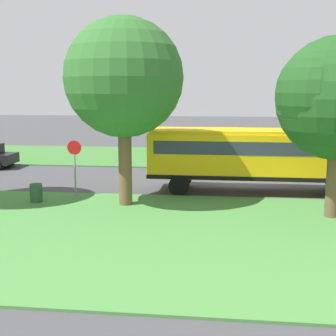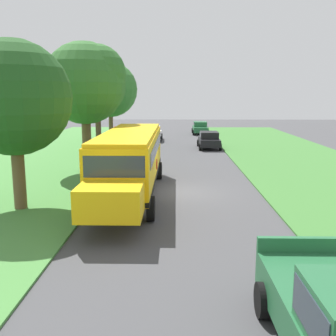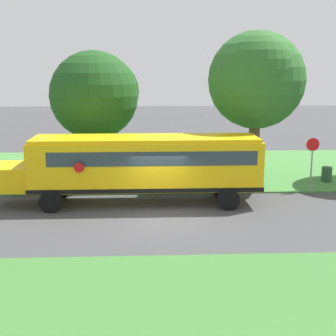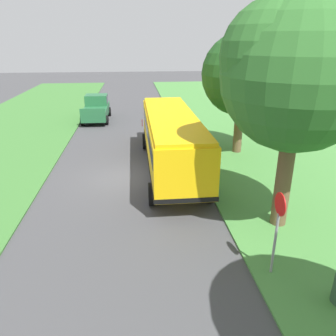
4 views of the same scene
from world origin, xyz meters
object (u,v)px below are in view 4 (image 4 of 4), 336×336
at_px(school_bus, 171,136).
at_px(oak_tree_roadside_mid, 293,71).
at_px(oak_tree_beside_bus, 246,74).
at_px(stop_sign, 277,225).
at_px(pickup_truck, 96,108).

height_order(school_bus, oak_tree_roadside_mid, oak_tree_roadside_mid).
xyz_separation_m(oak_tree_beside_bus, oak_tree_roadside_mid, (1.32, 8.43, 0.91)).
height_order(school_bus, stop_sign, school_bus).
height_order(pickup_truck, oak_tree_beside_bus, oak_tree_beside_bus).
xyz_separation_m(oak_tree_beside_bus, stop_sign, (2.51, 11.18, -3.11)).
distance_m(school_bus, stop_sign, 9.12).
relative_size(oak_tree_beside_bus, stop_sign, 2.63).
relative_size(school_bus, pickup_truck, 2.30).
xyz_separation_m(pickup_truck, stop_sign, (-7.30, 21.63, 0.66)).
relative_size(school_bus, oak_tree_beside_bus, 1.72).
bearing_deg(oak_tree_roadside_mid, oak_tree_beside_bus, -98.90).
relative_size(school_bus, stop_sign, 4.53).
bearing_deg(oak_tree_roadside_mid, pickup_truck, -65.79).
xyz_separation_m(school_bus, pickup_truck, (5.20, -12.76, -0.85)).
distance_m(pickup_truck, oak_tree_beside_bus, 14.82).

